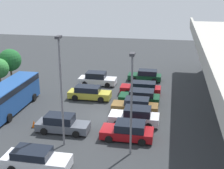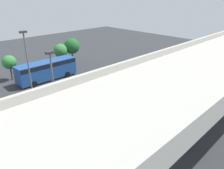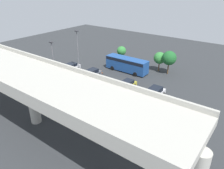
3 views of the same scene
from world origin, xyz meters
name	(u,v)px [view 1 (image 1 of 3)]	position (x,y,z in m)	size (l,w,h in m)	color
ground_plane	(104,116)	(0.00, 0.00, 0.00)	(89.59, 89.59, 0.00)	#2D3033
parked_car_0	(146,76)	(-12.38, 3.06, 0.74)	(2.03, 4.43, 1.53)	#0C381E
parked_car_1	(97,79)	(-9.60, -3.00, 0.78)	(2.17, 4.83, 1.68)	silver
parked_car_2	(89,93)	(-4.29, -2.66, 0.74)	(1.98, 4.84, 1.53)	gold
parked_car_3	(135,106)	(-1.29, 3.03, 0.75)	(1.98, 4.70, 1.61)	brown
parked_car_4	(135,116)	(1.30, 3.31, 0.78)	(2.16, 4.68, 1.67)	silver
parked_car_5	(128,131)	(4.30, 3.07, 0.73)	(2.25, 4.47, 1.54)	maroon
parked_car_6	(36,159)	(9.99, -2.81, 0.73)	(2.09, 4.87, 1.52)	silver
parked_car_7	(141,88)	(-7.02, 3.03, 0.75)	(1.97, 4.77, 1.53)	maroon
parked_car_8	(140,97)	(-3.98, 3.20, 0.77)	(2.17, 4.42, 1.58)	#0C381E
parked_car_9	(62,124)	(4.09, -2.94, 0.75)	(1.99, 4.74, 1.60)	#515660
shuttle_bus	(10,94)	(0.31, -9.86, 1.72)	(9.12, 2.74, 2.89)	#1E478C
lamp_post_near_aisle	(61,85)	(6.33, -1.98, 5.23)	(0.70, 0.35, 9.06)	slate
lamp_post_mid_lot	(132,97)	(6.72, 3.61, 4.74)	(0.70, 0.35, 8.10)	slate
tree_front_left	(10,60)	(-7.16, -13.75, 3.37)	(2.84, 2.84, 4.80)	brown
traffic_cone	(34,124)	(3.79, -5.79, 0.33)	(0.44, 0.44, 0.70)	black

